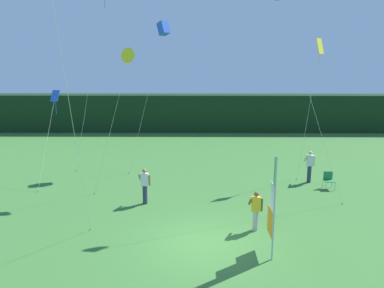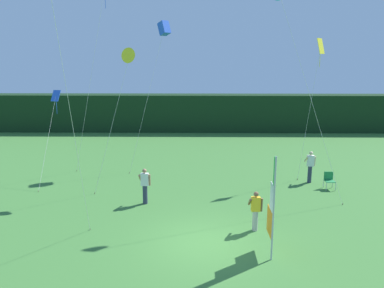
{
  "view_description": "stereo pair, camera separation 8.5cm",
  "coord_description": "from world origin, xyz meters",
  "views": [
    {
      "loc": [
        -0.35,
        -13.04,
        6.65
      ],
      "look_at": [
        -0.51,
        3.34,
        3.03
      ],
      "focal_mm": 35.5,
      "sensor_mm": 36.0,
      "label": 1
    },
    {
      "loc": [
        -0.26,
        -13.03,
        6.65
      ],
      "look_at": [
        -0.51,
        3.34,
        3.03
      ],
      "focal_mm": 35.5,
      "sensor_mm": 36.0,
      "label": 2
    }
  ],
  "objects": [
    {
      "name": "folding_chair",
      "position": [
        6.69,
        6.19,
        0.51
      ],
      "size": [
        0.51,
        0.51,
        0.89
      ],
      "color": "#BCBCC1",
      "rests_on": "ground"
    },
    {
      "name": "person_mid_field",
      "position": [
        -2.74,
        3.9,
        0.92
      ],
      "size": [
        0.55,
        0.48,
        1.71
      ],
      "color": "#2D334C",
      "rests_on": "ground"
    },
    {
      "name": "person_far_left",
      "position": [
        2.04,
        1.07,
        0.86
      ],
      "size": [
        0.55,
        0.48,
        1.62
      ],
      "color": "#B7B2A3",
      "rests_on": "ground"
    },
    {
      "name": "banner_flag",
      "position": [
        2.26,
        -0.92,
        1.75
      ],
      "size": [
        0.06,
        1.03,
        3.64
      ],
      "color": "#B7B7BC",
      "rests_on": "ground"
    },
    {
      "name": "kite_yellow_delta_3",
      "position": [
        -3.72,
        6.53,
        6.84
      ],
      "size": [
        2.23,
        1.7,
        7.27
      ],
      "color": "brown",
      "rests_on": "ground"
    },
    {
      "name": "distant_treeline",
      "position": [
        0.0,
        22.95,
        1.74
      ],
      "size": [
        80.0,
        2.4,
        3.47
      ],
      "primitive_type": "cube",
      "color": "black",
      "rests_on": "ground"
    },
    {
      "name": "kite_blue_box_0",
      "position": [
        -2.36,
        11.3,
        8.55
      ],
      "size": [
        2.46,
        3.01,
        9.03
      ],
      "color": "brown",
      "rests_on": "ground"
    },
    {
      "name": "kite_blue_diamond_1",
      "position": [
        -8.52,
        8.75,
        4.33
      ],
      "size": [
        0.59,
        3.8,
        4.95
      ],
      "color": "brown",
      "rests_on": "ground"
    },
    {
      "name": "ground_plane",
      "position": [
        0.0,
        0.0,
        0.0
      ],
      "size": [
        120.0,
        120.0,
        0.0
      ],
      "primitive_type": "plane",
      "color": "#3D7533"
    },
    {
      "name": "kite_yellow_diamond_6",
      "position": [
        6.45,
        8.54,
        7.02
      ],
      "size": [
        1.41,
        1.31,
        7.83
      ],
      "color": "brown",
      "rests_on": "ground"
    },
    {
      "name": "person_near_banner",
      "position": [
        5.95,
        7.21,
        0.95
      ],
      "size": [
        0.55,
        0.48,
        1.77
      ],
      "color": "#2D334C",
      "rests_on": "ground"
    }
  ]
}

